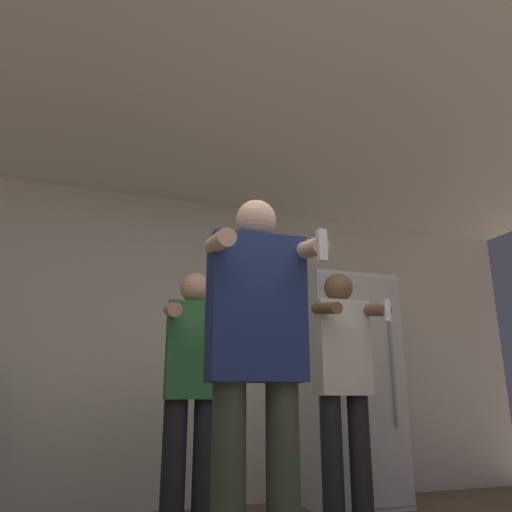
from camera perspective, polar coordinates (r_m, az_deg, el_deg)
wall_back at (r=4.31m, az=-9.31°, el=-9.77°), size 7.00×0.06×2.55m
ceiling_slab at (r=3.38m, az=-3.59°, el=15.32°), size 7.00×3.33×0.05m
refrigerator at (r=4.44m, az=10.18°, el=-14.44°), size 0.78×0.68×1.85m
person_woman_foreground at (r=2.27m, az=0.05°, el=-11.88°), size 0.51×0.44×1.75m
person_man_side at (r=3.48m, az=9.94°, el=-13.86°), size 0.44×0.49×1.67m
person_spectator_back at (r=3.26m, az=-7.30°, el=-14.55°), size 0.45×0.56×1.63m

